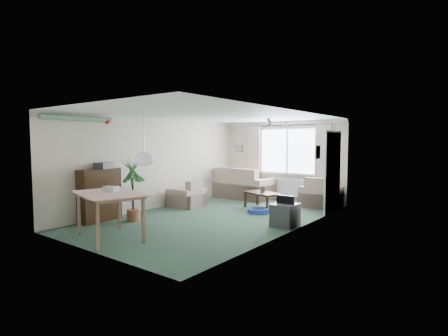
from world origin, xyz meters
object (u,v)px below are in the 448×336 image
Objects in this scene: armchair_left at (186,193)px; houseplant at (133,190)px; coffee_table at (262,200)px; pet_bed at (259,211)px; sofa at (243,183)px; armchair_corner at (321,192)px; tv_cube at (285,215)px; bookshelf at (100,195)px; dining_table at (110,216)px.

houseplant is (0.25, -2.00, 0.35)m from armchair_left.
houseplant reaches higher than coffee_table.
pet_bed is (0.22, -0.53, -0.16)m from coffee_table.
armchair_corner is at bearing -177.45° from sofa.
sofa is 3.79m from tv_cube.
sofa is at bearing 77.04° from bookshelf.
tv_cube reaches higher than pet_bed.
sofa reaches higher than tv_cube.
houseplant is at bearing 61.29° from armchair_corner.
houseplant is (-1.55, -3.02, 0.50)m from coffee_table.
armchair_left is 1.57× the size of tv_cube.
armchair_left is 3.34m from dining_table.
coffee_table is at bearing 54.52° from bookshelf.
houseplant reaches higher than dining_table.
tv_cube is (3.54, 2.08, -0.35)m from bookshelf.
tv_cube is 0.96× the size of pet_bed.
armchair_left is 2.07m from coffee_table.
bookshelf reaches higher than sofa.
armchair_corner is 0.95× the size of coffee_table.
armchair_left is (-0.41, -2.18, -0.11)m from sofa.
dining_table is 2.53× the size of tv_cube.
dining_table is at bearing -30.70° from bookshelf.
armchair_corner is at bearing 44.40° from coffee_table.
coffee_table is 0.68× the size of houseplant.
dining_table is (1.40, -0.71, -0.17)m from bookshelf.
bookshelf is at bearing -9.09° from armchair_left.
coffee_table is (1.39, -1.17, -0.26)m from sofa.
armchair_left is at bearing -150.71° from coffee_table.
coffee_table is 1.85× the size of tv_cube.
coffee_table reaches higher than pet_bed.
armchair_corner is 4.98m from houseplant.
armchair_left is at bearing 97.24° from houseplant.
bookshelf is 0.89× the size of dining_table.
pet_bed is at bearing 136.45° from sofa.
tv_cube is 1.46m from pet_bed.
bookshelf reaches higher than coffee_table.
houseplant is 2.72× the size of tv_cube.
armchair_left is 2.48m from bookshelf.
dining_table is (-1.91, -5.33, -0.00)m from armchair_corner.
bookshelf reaches higher than armchair_corner.
armchair_left is (-2.98, -2.16, -0.05)m from armchair_corner.
coffee_table is 4.09m from bookshelf.
houseplant is (0.59, 0.45, 0.13)m from bookshelf.
pet_bed is at bearing -67.64° from coffee_table.
houseplant is 1.45m from dining_table.
tv_cube is at bearing 140.61° from sofa.
dining_table is 3.79m from pet_bed.
sofa is 4.70m from bookshelf.
sofa is 1.84m from coffee_table.
tv_cube is (2.14, 2.80, -0.18)m from dining_table.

